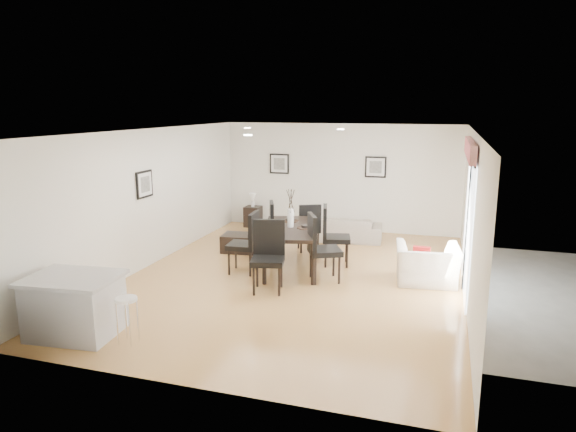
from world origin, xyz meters
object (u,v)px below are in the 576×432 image
(sofa, at_px, (340,228))
(dining_chair_wfar, at_px, (266,227))
(bar_stool, at_px, (126,304))
(dining_chair_efar, at_px, (331,232))
(armchair, at_px, (427,264))
(kitchen_island, at_px, (74,305))
(dining_table, at_px, (291,231))
(dining_chair_wnear, at_px, (248,239))
(coffee_table, at_px, (245,243))
(side_table, at_px, (253,216))
(dining_chair_enear, at_px, (319,244))
(dining_chair_foot, at_px, (309,225))
(dining_chair_head, at_px, (268,252))

(sofa, bearing_deg, dining_chair_wfar, 51.67)
(sofa, distance_m, bar_stool, 6.38)
(dining_chair_efar, bearing_deg, armchair, -120.41)
(kitchen_island, bearing_deg, dining_table, 56.42)
(dining_chair_wfar, height_order, dining_chair_efar, dining_chair_efar)
(dining_table, bearing_deg, dining_chair_wnear, -159.69)
(dining_chair_wnear, bearing_deg, coffee_table, -160.37)
(kitchen_island, bearing_deg, side_table, 84.45)
(dining_chair_enear, bearing_deg, coffee_table, 29.88)
(dining_chair_foot, bearing_deg, sofa, -136.36)
(dining_table, xyz_separation_m, coffee_table, (-1.30, 0.84, -0.56))
(dining_chair_efar, distance_m, bar_stool, 4.61)
(dining_chair_wnear, xyz_separation_m, dining_chair_wfar, (-0.01, 1.03, 0.00))
(dining_chair_wfar, bearing_deg, kitchen_island, -38.02)
(dining_chair_head, bearing_deg, dining_chair_foot, 75.77)
(dining_chair_wfar, height_order, dining_chair_foot, dining_chair_wfar)
(dining_chair_wfar, distance_m, side_table, 2.93)
(coffee_table, xyz_separation_m, side_table, (-0.69, 2.31, 0.08))
(dining_table, bearing_deg, coffee_table, 132.47)
(dining_chair_wfar, distance_m, dining_chair_efar, 1.41)
(armchair, height_order, coffee_table, armchair)
(coffee_table, bearing_deg, dining_chair_wfar, -33.17)
(armchair, distance_m, dining_chair_foot, 2.90)
(dining_chair_head, xyz_separation_m, dining_chair_foot, (0.06, 2.49, -0.08))
(dining_chair_efar, xyz_separation_m, coffee_table, (-2.01, 0.36, -0.48))
(sofa, distance_m, dining_chair_efar, 1.99)
(dining_table, xyz_separation_m, dining_chair_enear, (0.71, -0.55, -0.06))
(sofa, xyz_separation_m, dining_chair_efar, (0.20, -1.94, 0.39))
(armchair, height_order, bar_stool, armchair)
(sofa, height_order, dining_chair_efar, dining_chair_efar)
(dining_table, xyz_separation_m, dining_chair_efar, (0.70, 0.48, -0.08))
(dining_chair_wnear, relative_size, dining_chair_head, 0.97)
(dining_chair_foot, xyz_separation_m, coffee_table, (-1.34, -0.42, -0.40))
(dining_chair_wfar, relative_size, dining_chair_efar, 0.99)
(sofa, xyz_separation_m, kitchen_island, (-2.49, -6.16, 0.15))
(bar_stool, bearing_deg, sofa, 75.06)
(dining_chair_efar, xyz_separation_m, bar_stool, (-1.85, -4.22, -0.12))
(dining_chair_foot, height_order, side_table, dining_chair_foot)
(sofa, distance_m, dining_chair_foot, 1.29)
(coffee_table, relative_size, side_table, 1.78)
(dining_chair_enear, xyz_separation_m, side_table, (-2.70, 3.69, -0.42))
(sofa, height_order, dining_table, dining_table)
(dining_chair_efar, bearing_deg, sofa, -6.99)
(dining_chair_enear, distance_m, coffee_table, 2.49)
(side_table, bearing_deg, armchair, -35.44)
(dining_chair_head, xyz_separation_m, side_table, (-1.97, 4.38, -0.41))
(sofa, bearing_deg, armchair, 123.80)
(armchair, bearing_deg, dining_chair_efar, -24.10)
(dining_chair_foot, height_order, coffee_table, dining_chair_foot)
(dining_chair_foot, bearing_deg, coffee_table, -7.60)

